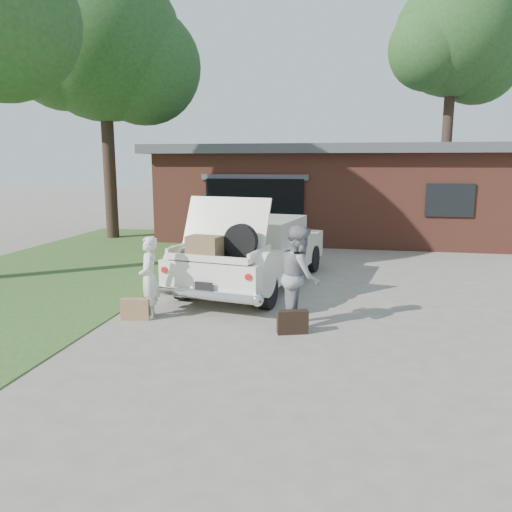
# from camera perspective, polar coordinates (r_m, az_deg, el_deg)

# --- Properties ---
(ground) EXTENTS (90.00, 90.00, 0.00)m
(ground) POSITION_cam_1_polar(r_m,az_deg,el_deg) (8.53, -0.78, -8.02)
(ground) COLOR gray
(ground) RESTS_ON ground
(grass_strip) EXTENTS (6.00, 16.00, 0.02)m
(grass_strip) POSITION_cam_1_polar(r_m,az_deg,el_deg) (13.33, -21.74, -1.87)
(grass_strip) COLOR #2D4C1E
(grass_strip) RESTS_ON ground
(house) EXTENTS (12.80, 7.80, 3.30)m
(house) POSITION_cam_1_polar(r_m,az_deg,el_deg) (19.42, 9.12, 7.45)
(house) COLOR brown
(house) RESTS_ON ground
(tree_back) EXTENTS (6.16, 5.36, 9.46)m
(tree_back) POSITION_cam_1_polar(r_m,az_deg,el_deg) (19.12, -16.84, 21.60)
(tree_back) COLOR #38281E
(tree_back) RESTS_ON ground
(tree_right) EXTENTS (5.62, 4.88, 10.31)m
(tree_right) POSITION_cam_1_polar(r_m,az_deg,el_deg) (24.07, 21.79, 21.47)
(tree_right) COLOR #38281E
(tree_right) RESTS_ON ground
(sedan) EXTENTS (2.83, 5.46, 2.07)m
(sedan) POSITION_cam_1_polar(r_m,az_deg,el_deg) (11.15, -0.19, 0.53)
(sedan) COLOR silver
(sedan) RESTS_ON ground
(woman_left) EXTENTS (0.53, 0.63, 1.46)m
(woman_left) POSITION_cam_1_polar(r_m,az_deg,el_deg) (9.01, -12.13, -2.42)
(woman_left) COLOR silver
(woman_left) RESTS_ON ground
(woman_right) EXTENTS (0.80, 0.94, 1.72)m
(woman_right) POSITION_cam_1_polar(r_m,az_deg,el_deg) (8.40, 5.02, -2.28)
(woman_right) COLOR gray
(woman_right) RESTS_ON ground
(suitcase_left) EXTENTS (0.51, 0.25, 0.38)m
(suitcase_left) POSITION_cam_1_polar(r_m,az_deg,el_deg) (9.07, -13.63, -5.92)
(suitcase_left) COLOR #9B784F
(suitcase_left) RESTS_ON ground
(suitcase_right) EXTENTS (0.53, 0.30, 0.39)m
(suitcase_right) POSITION_cam_1_polar(r_m,az_deg,el_deg) (8.15, 4.20, -7.53)
(suitcase_right) COLOR black
(suitcase_right) RESTS_ON ground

